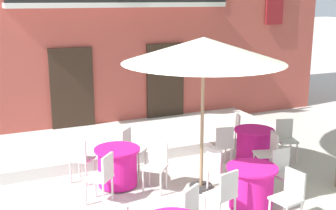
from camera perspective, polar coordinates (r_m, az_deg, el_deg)
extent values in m
plane|color=beige|center=(7.67, 3.56, -13.50)|extent=(120.00, 120.00, 0.00)
cube|color=#332319|center=(11.46, -12.32, 1.55)|extent=(1.10, 0.08, 2.30)
cube|color=#332319|center=(12.24, -0.35, 2.63)|extent=(1.10, 0.08, 2.30)
cube|color=silver|center=(11.27, -5.95, 12.82)|extent=(5.60, 0.65, 0.12)
cube|color=silver|center=(10.89, -3.91, -4.39)|extent=(7.20, 2.59, 0.25)
cylinder|color=#DB1984|center=(7.69, 10.77, -10.59)|extent=(0.74, 0.74, 0.68)
cylinder|color=#DB1984|center=(7.55, 10.90, -8.03)|extent=(0.86, 0.86, 0.04)
cylinder|color=#2D2823|center=(7.84, 10.65, -12.96)|extent=(0.44, 0.44, 0.03)
cylinder|color=silver|center=(7.25, 4.76, -13.22)|extent=(0.04, 0.04, 0.45)
cylinder|color=silver|center=(7.47, 6.71, -12.44)|extent=(0.04, 0.04, 0.45)
cylinder|color=silver|center=(7.26, 8.66, -13.31)|extent=(0.04, 0.04, 0.45)
cube|color=silver|center=(7.14, 6.77, -11.52)|extent=(0.49, 0.49, 0.04)
cube|color=silver|center=(6.94, 7.89, -10.27)|extent=(0.38, 0.13, 0.42)
cylinder|color=silver|center=(7.51, 14.84, -12.65)|extent=(0.04, 0.04, 0.45)
cube|color=silver|center=(7.19, 15.08, -11.74)|extent=(0.46, 0.46, 0.04)
cube|color=silver|center=(7.23, 16.15, -9.69)|extent=(0.10, 0.38, 0.42)
cylinder|color=silver|center=(8.18, 16.74, -10.54)|extent=(0.04, 0.04, 0.45)
cylinder|color=silver|center=(7.97, 14.89, -11.08)|extent=(0.04, 0.04, 0.45)
cylinder|color=silver|center=(8.41, 15.17, -9.75)|extent=(0.04, 0.04, 0.45)
cylinder|color=silver|center=(8.20, 13.34, -10.24)|extent=(0.04, 0.04, 0.45)
cube|color=silver|center=(8.09, 15.14, -8.81)|extent=(0.41, 0.41, 0.04)
cube|color=silver|center=(8.14, 14.42, -6.90)|extent=(0.38, 0.05, 0.42)
cylinder|color=silver|center=(8.45, 6.91, -9.23)|extent=(0.04, 0.04, 0.45)
cylinder|color=silver|center=(8.23, 8.55, -9.94)|extent=(0.04, 0.04, 0.45)
cylinder|color=silver|center=(8.24, 5.16, -9.81)|extent=(0.04, 0.04, 0.45)
cylinder|color=silver|center=(8.01, 6.79, -10.56)|extent=(0.04, 0.04, 0.45)
cube|color=silver|center=(8.13, 6.90, -8.30)|extent=(0.48, 0.48, 0.04)
cube|color=silver|center=(7.93, 5.99, -7.06)|extent=(0.12, 0.38, 0.42)
cube|color=silver|center=(6.38, 3.01, -12.41)|extent=(0.34, 0.23, 0.42)
cylinder|color=#DB1984|center=(8.47, -6.56, -8.10)|extent=(0.74, 0.74, 0.68)
cylinder|color=#DB1984|center=(8.34, -6.63, -5.74)|extent=(0.86, 0.86, 0.04)
cylinder|color=#2D2823|center=(8.61, -6.50, -10.29)|extent=(0.44, 0.44, 0.03)
cylinder|color=silver|center=(7.86, -10.63, -11.21)|extent=(0.04, 0.04, 0.45)
cylinder|color=silver|center=(8.12, -9.43, -10.29)|extent=(0.04, 0.04, 0.45)
cylinder|color=silver|center=(7.70, -8.39, -11.63)|extent=(0.04, 0.04, 0.45)
cylinder|color=silver|center=(7.98, -7.25, -10.67)|extent=(0.04, 0.04, 0.45)
cube|color=silver|center=(7.82, -8.99, -9.31)|extent=(0.57, 0.57, 0.04)
cube|color=silver|center=(7.65, -7.86, -7.93)|extent=(0.29, 0.30, 0.42)
cylinder|color=silver|center=(8.06, -0.97, -10.28)|extent=(0.04, 0.04, 0.45)
cylinder|color=silver|center=(8.17, -3.26, -9.97)|extent=(0.04, 0.04, 0.45)
cylinder|color=silver|center=(8.36, -0.21, -9.38)|extent=(0.04, 0.04, 0.45)
cylinder|color=silver|center=(8.46, -2.43, -9.09)|extent=(0.04, 0.04, 0.45)
cube|color=silver|center=(8.17, -1.73, -8.09)|extent=(0.56, 0.56, 0.04)
cube|color=silver|center=(8.25, -1.32, -6.17)|extent=(0.31, 0.28, 0.42)
cylinder|color=silver|center=(9.22, -2.94, -7.13)|extent=(0.04, 0.04, 0.45)
cylinder|color=silver|center=(8.93, -3.83, -7.85)|extent=(0.04, 0.04, 0.45)
cylinder|color=silver|center=(9.36, -4.86, -6.85)|extent=(0.04, 0.04, 0.45)
cylinder|color=silver|center=(9.07, -5.80, -7.54)|extent=(0.04, 0.04, 0.45)
cube|color=silver|center=(9.06, -4.39, -5.89)|extent=(0.57, 0.57, 0.04)
cube|color=silver|center=(9.06, -5.44, -4.37)|extent=(0.30, 0.30, 0.42)
cylinder|color=silver|center=(9.06, -11.46, -7.80)|extent=(0.04, 0.04, 0.45)
cylinder|color=silver|center=(8.90, -9.52, -8.09)|extent=(0.04, 0.04, 0.45)
cylinder|color=silver|center=(8.78, -12.54, -8.55)|extent=(0.04, 0.04, 0.45)
cylinder|color=silver|center=(8.63, -10.56, -8.87)|extent=(0.04, 0.04, 0.45)
cube|color=silver|center=(8.75, -11.09, -6.83)|extent=(0.56, 0.56, 0.04)
cube|color=silver|center=(8.53, -11.75, -5.78)|extent=(0.31, 0.28, 0.42)
cylinder|color=#DB1984|center=(9.74, 11.06, -5.32)|extent=(0.74, 0.74, 0.68)
cylinder|color=#DB1984|center=(9.63, 11.16, -3.23)|extent=(0.86, 0.86, 0.04)
cylinder|color=#2D2823|center=(9.86, 10.96, -7.27)|extent=(0.44, 0.44, 0.03)
cylinder|color=silver|center=(9.97, 16.37, -6.07)|extent=(0.04, 0.04, 0.45)
cylinder|color=silver|center=(9.84, 14.55, -6.21)|extent=(0.04, 0.04, 0.45)
cylinder|color=silver|center=(10.26, 15.61, -5.45)|extent=(0.04, 0.04, 0.45)
cylinder|color=silver|center=(10.13, 13.83, -5.58)|extent=(0.04, 0.04, 0.45)
cube|color=silver|center=(9.97, 15.18, -4.49)|extent=(0.50, 0.50, 0.04)
cube|color=silver|center=(10.06, 14.87, -2.94)|extent=(0.38, 0.15, 0.42)
cylinder|color=silver|center=(10.67, 10.49, -4.42)|extent=(0.04, 0.04, 0.45)
cylinder|color=silver|center=(10.36, 11.01, -5.00)|extent=(0.04, 0.04, 0.45)
cylinder|color=silver|center=(10.58, 8.72, -4.50)|extent=(0.04, 0.04, 0.45)
cylinder|color=silver|center=(10.27, 9.19, -5.09)|extent=(0.04, 0.04, 0.45)
cube|color=silver|center=(10.39, 9.91, -3.47)|extent=(0.51, 0.51, 0.04)
cube|color=silver|center=(10.28, 8.99, -2.28)|extent=(0.16, 0.37, 0.42)
cylinder|color=silver|center=(9.60, 5.57, -6.33)|extent=(0.04, 0.04, 0.45)
cylinder|color=silver|center=(9.71, 7.47, -6.14)|extent=(0.04, 0.04, 0.45)
cylinder|color=silver|center=(9.30, 6.28, -7.02)|extent=(0.04, 0.04, 0.45)
cylinder|color=silver|center=(9.42, 8.23, -6.81)|extent=(0.04, 0.04, 0.45)
cube|color=silver|center=(9.42, 6.93, -5.17)|extent=(0.46, 0.46, 0.04)
cube|color=silver|center=(9.19, 7.37, -4.16)|extent=(0.38, 0.11, 0.42)
cylinder|color=silver|center=(8.92, 11.71, -8.15)|extent=(0.04, 0.04, 0.45)
cylinder|color=silver|center=(9.22, 11.06, -7.38)|extent=(0.04, 0.04, 0.45)
cylinder|color=silver|center=(9.03, 13.79, -8.00)|extent=(0.04, 0.04, 0.45)
cylinder|color=silver|center=(9.33, 13.08, -7.24)|extent=(0.04, 0.04, 0.45)
cube|color=silver|center=(9.04, 12.49, -6.24)|extent=(0.50, 0.50, 0.04)
cube|color=silver|center=(9.02, 13.65, -4.80)|extent=(0.15, 0.37, 0.42)
cylinder|color=#997A56|center=(8.00, 4.46, -2.50)|extent=(0.06, 0.06, 2.55)
cylinder|color=#333333|center=(8.43, 4.30, -10.59)|extent=(0.44, 0.44, 0.08)
cone|color=white|center=(7.73, 4.64, 7.14)|extent=(2.90, 2.90, 0.45)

